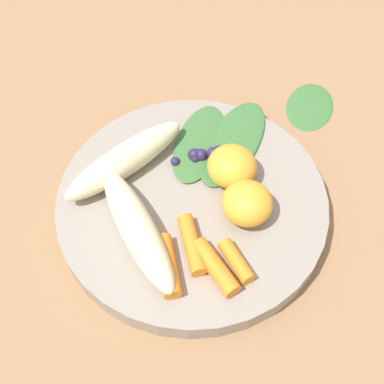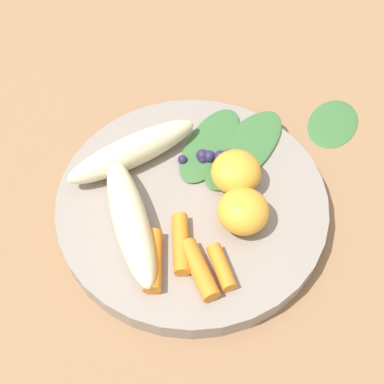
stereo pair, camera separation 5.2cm
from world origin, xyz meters
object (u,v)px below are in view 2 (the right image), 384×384
at_px(banana_peeled_left, 130,220).
at_px(kale_leaf_stray, 333,122).
at_px(banana_peeled_right, 133,151).
at_px(orange_segment_near, 236,172).
at_px(bowl, 192,204).

height_order(banana_peeled_left, kale_leaf_stray, banana_peeled_left).
relative_size(banana_peeled_left, banana_peeled_right, 1.00).
height_order(banana_peeled_left, banana_peeled_right, same).
relative_size(banana_peeled_right, kale_leaf_stray, 1.80).
height_order(orange_segment_near, kale_leaf_stray, orange_segment_near).
height_order(bowl, orange_segment_near, orange_segment_near).
relative_size(banana_peeled_left, kale_leaf_stray, 1.80).
bearing_deg(orange_segment_near, bowl, -89.61).
relative_size(bowl, banana_peeled_left, 1.88).
distance_m(banana_peeled_right, kale_leaf_stray, 0.25).
bearing_deg(kale_leaf_stray, banana_peeled_right, 137.02).
relative_size(banana_peeled_right, orange_segment_near, 2.92).
relative_size(banana_peeled_left, orange_segment_near, 2.92).
height_order(bowl, banana_peeled_right, banana_peeled_right).
bearing_deg(orange_segment_near, banana_peeled_right, -127.61).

